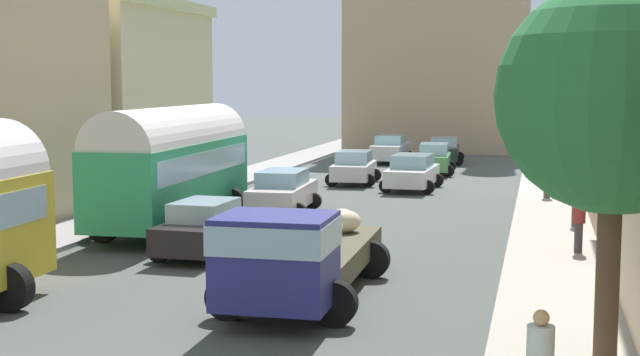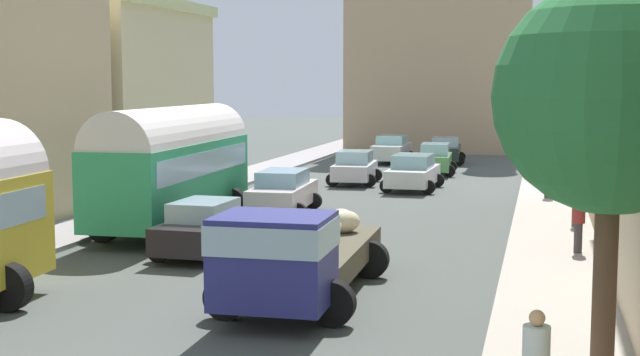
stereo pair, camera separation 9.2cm
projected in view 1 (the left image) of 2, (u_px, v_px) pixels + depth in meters
The scene contains 18 objects.
ground_plane at pixel (368, 196), 36.25m from camera, with size 154.00×154.00×0.00m, color #4B504B.
sidewalk_left at pixel (203, 189), 37.99m from camera, with size 2.50×70.00×0.14m, color #999293.
sidewalk_right at pixel (550, 200), 34.49m from camera, with size 2.50×70.00×0.14m, color #B0A598.
building_left_2 at pixel (119, 95), 38.29m from camera, with size 5.55×9.46×8.18m.
distant_church at pixel (439, 48), 59.55m from camera, with size 11.91×7.65×19.92m.
parked_bus_1 at pixel (172, 161), 28.09m from camera, with size 3.37×8.91×3.91m.
cargo_truck_0 at pixel (298, 254), 18.42m from camera, with size 3.15×7.25×2.19m.
car_0 at pixel (412, 172), 38.19m from camera, with size 2.45×4.25×1.56m.
car_1 at pixel (434, 159), 44.51m from camera, with size 2.27×3.76×1.58m.
car_2 at pixel (444, 150), 50.36m from camera, with size 2.39×3.88×1.52m.
car_3 at pixel (205, 228), 23.83m from camera, with size 2.25×3.81×1.51m.
car_4 at pixel (283, 192), 31.34m from camera, with size 2.42×4.43×1.56m.
car_5 at pixel (354, 167), 40.44m from camera, with size 2.40×3.85×1.53m.
car_6 at pixel (391, 149), 50.85m from camera, with size 2.34×4.27×1.60m.
pedestrian_0 at pixel (575, 198), 27.85m from camera, with size 0.37×0.37×1.79m.
pedestrian_2 at pixel (579, 223), 23.55m from camera, with size 0.42×0.42×1.67m.
pedestrian_3 at pixel (547, 177), 34.60m from camera, with size 0.53×0.53×1.73m.
roadside_tree_0 at pixel (614, 98), 13.53m from camera, with size 3.66×3.66×6.32m.
Camera 1 is at (6.80, -8.35, 4.73)m, focal length 49.41 mm.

